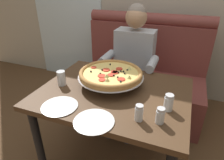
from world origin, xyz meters
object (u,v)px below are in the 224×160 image
dining_table (114,101)px  plate_near_left (94,120)px  shaker_oregano (168,104)px  plate_near_right (60,105)px  booth_bench (140,79)px  pizza (111,74)px  shaker_pepper_flakes (160,117)px  shaker_parmesan (139,114)px  drinking_glass (62,79)px  patio_chair (89,33)px  diner_main (132,62)px

dining_table → plate_near_left: size_ratio=4.50×
shaker_oregano → plate_near_right: bearing=-161.4°
dining_table → plate_near_right: plate_near_right is taller
booth_bench → dining_table: 0.93m
pizza → shaker_pepper_flakes: pizza is taller
booth_bench → plate_near_left: (0.02, -1.28, 0.34)m
shaker_parmesan → plate_near_left: (-0.24, -0.11, -0.03)m
drinking_glass → patio_chair: size_ratio=0.14×
shaker_pepper_flakes → drinking_glass: (-0.79, 0.18, 0.01)m
plate_near_left → patio_chair: (-1.39, 2.61, -0.22)m
pizza → shaker_parmesan: bearing=-47.9°
drinking_glass → pizza: bearing=22.2°
diner_main → drinking_glass: bearing=-117.8°
pizza → patio_chair: 2.54m
diner_main → plate_near_left: (0.06, -1.01, 0.03)m
pizza → shaker_oregano: size_ratio=4.57×
booth_bench → drinking_glass: size_ratio=12.39×
diner_main → plate_near_left: 1.02m
pizza → drinking_glass: (-0.36, -0.15, -0.04)m
booth_bench → shaker_oregano: (0.41, -1.00, 0.38)m
dining_table → diner_main: 0.64m
diner_main → patio_chair: size_ratio=1.48×
shaker_parmesan → patio_chair: bearing=123.2°
plate_near_left → drinking_glass: (-0.43, 0.32, 0.04)m
plate_near_right → patio_chair: size_ratio=0.28×
booth_bench → diner_main: 0.41m
booth_bench → pizza: (-0.06, -0.82, 0.43)m
booth_bench → shaker_oregano: bearing=-67.9°
dining_table → drinking_glass: size_ratio=9.42×
plate_near_left → plate_near_right: size_ratio=1.01×
shaker_oregano → shaker_parmesan: 0.22m
shaker_pepper_flakes → shaker_parmesan: size_ratio=0.96×
plate_near_right → drinking_glass: 0.31m
plate_near_left → drinking_glass: 0.54m
shaker_parmesan → plate_near_left: 0.27m
pizza → plate_near_left: (0.08, -0.46, -0.08)m
diner_main → shaker_pepper_flakes: (0.42, -0.88, 0.06)m
pizza → shaker_parmesan: size_ratio=4.88×
pizza → drinking_glass: 0.39m
diner_main → pizza: diner_main is taller
dining_table → shaker_parmesan: (0.26, -0.27, 0.14)m
plate_near_left → patio_chair: patio_chair is taller
diner_main → plate_near_left: size_ratio=5.21×
shaker_parmesan → plate_near_right: 0.52m
drinking_glass → shaker_oregano: bearing=-2.5°
plate_near_left → plate_near_right: same height
dining_table → plate_near_right: (-0.26, -0.32, 0.11)m
shaker_parmesan → plate_near_left: shaker_parmesan is taller
shaker_oregano → plate_near_left: size_ratio=0.46×
shaker_pepper_flakes → drinking_glass: size_ratio=0.86×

